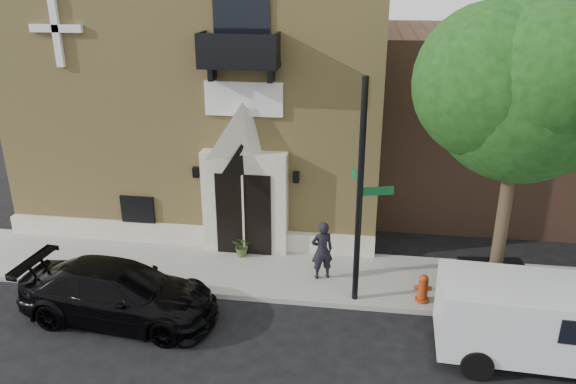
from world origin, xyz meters
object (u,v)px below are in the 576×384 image
(black_sedan, at_px, (119,293))
(pedestrian_near, at_px, (322,250))
(street_sign, at_px, (360,194))
(dumpster, at_px, (491,283))
(cargo_van, at_px, (554,322))
(fire_hydrant, at_px, (423,288))

(black_sedan, distance_m, pedestrian_near, 5.55)
(black_sedan, relative_size, pedestrian_near, 2.93)
(street_sign, height_order, dumpster, street_sign)
(street_sign, xyz_separation_m, dumpster, (3.51, 0.33, -2.44))
(cargo_van, distance_m, dumpster, 2.39)
(cargo_van, relative_size, fire_hydrant, 6.10)
(fire_hydrant, distance_m, dumpster, 1.77)
(cargo_van, distance_m, fire_hydrant, 3.34)
(dumpster, xyz_separation_m, pedestrian_near, (-4.51, 0.62, 0.32))
(cargo_van, xyz_separation_m, dumpster, (-0.92, 2.17, -0.37))
(cargo_van, relative_size, dumpster, 2.74)
(black_sedan, relative_size, street_sign, 0.85)
(cargo_van, bearing_deg, street_sign, 159.83)
(black_sedan, bearing_deg, dumpster, -73.93)
(dumpster, bearing_deg, street_sign, 178.96)
(fire_hydrant, relative_size, pedestrian_near, 0.45)
(pedestrian_near, bearing_deg, black_sedan, 6.76)
(street_sign, relative_size, pedestrian_near, 3.43)
(black_sedan, height_order, pedestrian_near, pedestrian_near)
(pedestrian_near, bearing_deg, street_sign, 115.84)
(fire_hydrant, xyz_separation_m, dumpster, (1.75, 0.23, 0.16))
(cargo_van, xyz_separation_m, fire_hydrant, (-2.67, 1.95, -0.54))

